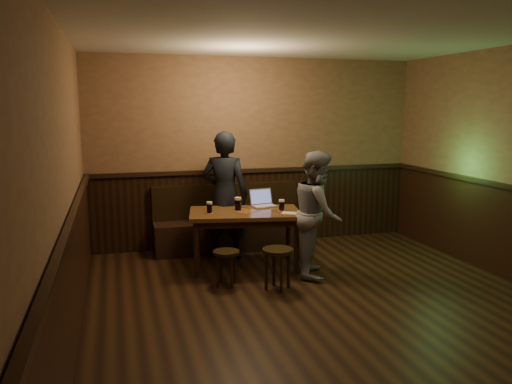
{
  "coord_description": "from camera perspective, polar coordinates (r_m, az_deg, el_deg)",
  "views": [
    {
      "loc": [
        -2.08,
        -4.23,
        2.08
      ],
      "look_at": [
        -0.37,
        1.73,
        1.01
      ],
      "focal_mm": 35.0,
      "sensor_mm": 36.0,
      "label": 1
    }
  ],
  "objects": [
    {
      "name": "room",
      "position": [
        4.99,
        8.93,
        -0.53
      ],
      "size": [
        5.04,
        6.04,
        2.84
      ],
      "color": "black",
      "rests_on": "ground"
    },
    {
      "name": "bench",
      "position": [
        7.37,
        -3.07,
        -4.15
      ],
      "size": [
        2.2,
        0.5,
        0.95
      ],
      "color": "black",
      "rests_on": "ground"
    },
    {
      "name": "pub_table",
      "position": [
        6.43,
        -1.27,
        -3.08
      ],
      "size": [
        1.53,
        1.04,
        0.76
      ],
      "rotation": [
        0.0,
        0.0,
        -0.18
      ],
      "color": "brown",
      "rests_on": "ground"
    },
    {
      "name": "stool_left",
      "position": [
        5.88,
        -3.42,
        -7.52
      ],
      "size": [
        0.4,
        0.4,
        0.42
      ],
      "rotation": [
        0.0,
        0.0,
        0.34
      ],
      "color": "black",
      "rests_on": "ground"
    },
    {
      "name": "stool_right",
      "position": [
        5.75,
        2.49,
        -7.42
      ],
      "size": [
        0.36,
        0.36,
        0.48
      ],
      "rotation": [
        0.0,
        0.0,
        -0.0
      ],
      "color": "black",
      "rests_on": "ground"
    },
    {
      "name": "pint_left",
      "position": [
        6.31,
        -5.34,
        -1.77
      ],
      "size": [
        0.09,
        0.09,
        0.15
      ],
      "color": "maroon",
      "rests_on": "pub_table"
    },
    {
      "name": "pint_mid",
      "position": [
        6.44,
        -2.07,
        -1.36
      ],
      "size": [
        0.11,
        0.11,
        0.18
      ],
      "color": "maroon",
      "rests_on": "pub_table"
    },
    {
      "name": "pint_right",
      "position": [
        6.43,
        2.94,
        -1.51
      ],
      "size": [
        0.09,
        0.09,
        0.15
      ],
      "color": "maroon",
      "rests_on": "pub_table"
    },
    {
      "name": "laptop",
      "position": [
        6.72,
        0.78,
        -1.13
      ],
      "size": [
        0.36,
        0.31,
        0.23
      ],
      "rotation": [
        0.0,
        0.0,
        0.16
      ],
      "color": "silver",
      "rests_on": "pub_table"
    },
    {
      "name": "menu",
      "position": [
        6.31,
        3.96,
        -2.41
      ],
      "size": [
        0.27,
        0.24,
        0.0
      ],
      "primitive_type": "cube",
      "rotation": [
        0.0,
        0.0,
        -0.56
      ],
      "color": "silver",
      "rests_on": "pub_table"
    },
    {
      "name": "person_suit",
      "position": [
        6.85,
        -3.57,
        -0.36
      ],
      "size": [
        0.76,
        0.66,
        1.76
      ],
      "primitive_type": "imported",
      "rotation": [
        0.0,
        0.0,
        2.68
      ],
      "color": "black",
      "rests_on": "ground"
    },
    {
      "name": "person_grey",
      "position": [
        6.21,
        7.08,
        -2.44
      ],
      "size": [
        0.83,
        0.92,
        1.55
      ],
      "primitive_type": "imported",
      "rotation": [
        0.0,
        0.0,
        1.19
      ],
      "color": "gray",
      "rests_on": "ground"
    }
  ]
}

